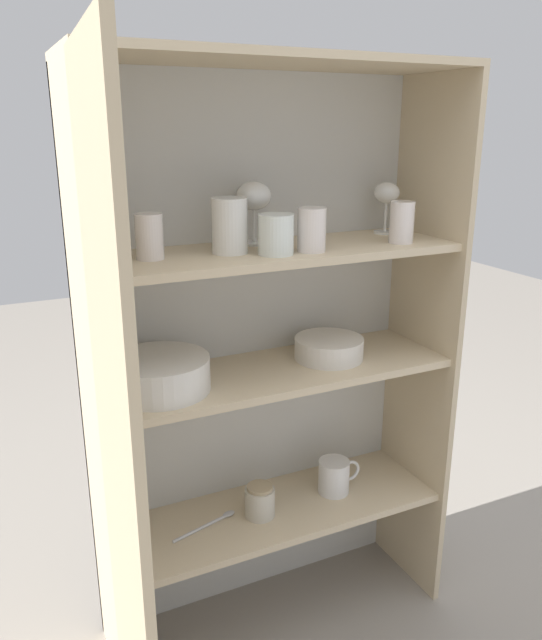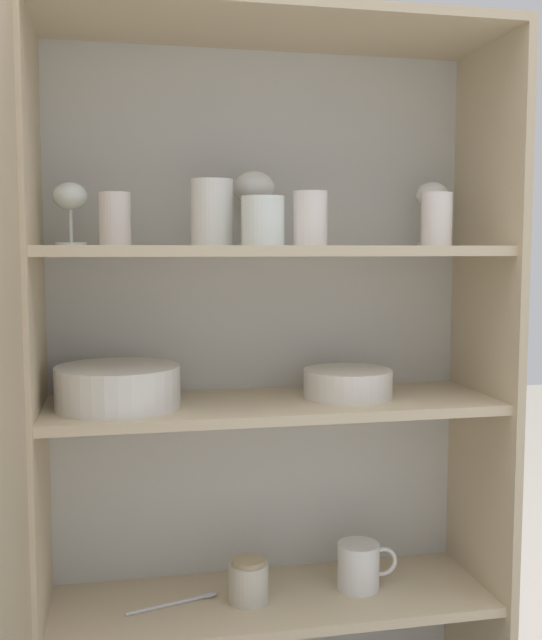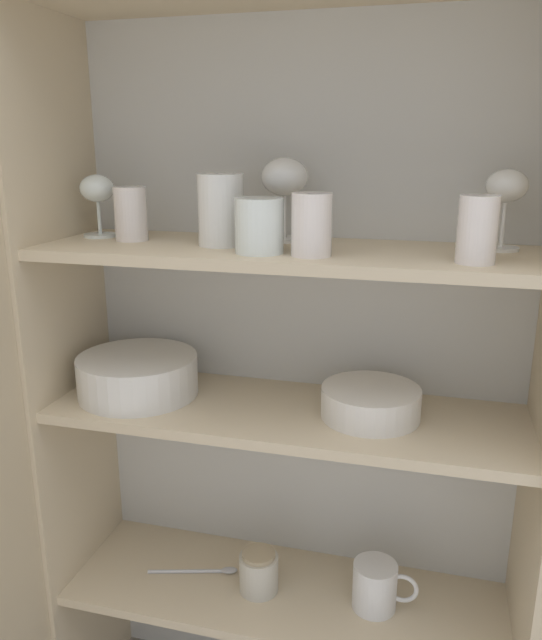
{
  "view_description": "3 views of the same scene",
  "coord_description": "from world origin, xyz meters",
  "px_view_note": "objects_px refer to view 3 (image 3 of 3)",
  "views": [
    {
      "loc": [
        -0.65,
        -1.19,
        1.36
      ],
      "look_at": [
        -0.01,
        0.14,
        0.9
      ],
      "focal_mm": 35.0,
      "sensor_mm": 36.0,
      "label": 1
    },
    {
      "loc": [
        -0.3,
        -1.31,
        1.07
      ],
      "look_at": [
        -0.0,
        0.14,
        0.93
      ],
      "focal_mm": 42.0,
      "sensor_mm": 36.0,
      "label": 2
    },
    {
      "loc": [
        0.26,
        -0.93,
        1.26
      ],
      "look_at": [
        -0.02,
        0.12,
        0.95
      ],
      "focal_mm": 35.0,
      "sensor_mm": 36.0,
      "label": 3
    }
  ],
  "objects_px": {
    "plate_stack_white": "(138,375)",
    "coffee_mug_primary": "(376,586)",
    "mixing_bowl_large": "(371,401)",
    "storage_jar": "(259,572)"
  },
  "relations": [
    {
      "from": "plate_stack_white",
      "to": "coffee_mug_primary",
      "type": "relative_size",
      "value": 1.84
    },
    {
      "from": "mixing_bowl_large",
      "to": "coffee_mug_primary",
      "type": "xyz_separation_m",
      "value": [
        0.03,
        -0.01,
        -0.39
      ]
    },
    {
      "from": "plate_stack_white",
      "to": "coffee_mug_primary",
      "type": "xyz_separation_m",
      "value": [
        0.49,
        0.01,
        -0.4
      ]
    },
    {
      "from": "coffee_mug_primary",
      "to": "storage_jar",
      "type": "distance_m",
      "value": 0.24
    },
    {
      "from": "mixing_bowl_large",
      "to": "storage_jar",
      "type": "distance_m",
      "value": 0.45
    },
    {
      "from": "coffee_mug_primary",
      "to": "storage_jar",
      "type": "relative_size",
      "value": 1.46
    },
    {
      "from": "plate_stack_white",
      "to": "mixing_bowl_large",
      "type": "xyz_separation_m",
      "value": [
        0.47,
        0.01,
        -0.01
      ]
    },
    {
      "from": "coffee_mug_primary",
      "to": "storage_jar",
      "type": "bearing_deg",
      "value": -177.02
    },
    {
      "from": "plate_stack_white",
      "to": "coffee_mug_primary",
      "type": "bearing_deg",
      "value": 0.63
    },
    {
      "from": "plate_stack_white",
      "to": "coffee_mug_primary",
      "type": "height_order",
      "value": "plate_stack_white"
    }
  ]
}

